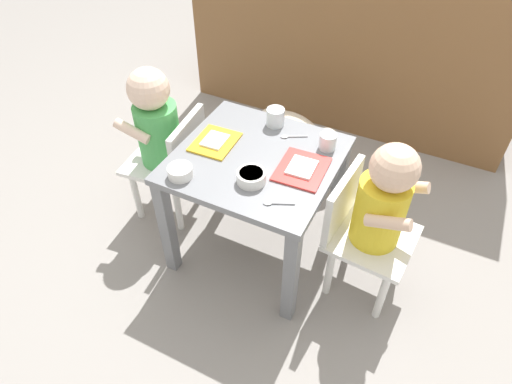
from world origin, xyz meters
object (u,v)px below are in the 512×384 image
Objects in this scene: food_tray_right at (302,169)px; spoon_by_left_tray at (276,203)px; dog at (296,135)px; water_cup_right at (328,142)px; seated_child_left at (160,129)px; veggie_bowl_far at (180,171)px; seated_child_right at (378,206)px; water_cup_left at (275,118)px; food_tray_left at (215,142)px; veggie_bowl_near at (251,177)px; spoon_by_right_tray at (291,136)px; dining_table at (256,176)px.

food_tray_right is 0.19m from spoon_by_left_tray.
dog is 0.56m from water_cup_right.
seated_child_left reaches higher than spoon_by_left_tray.
dog is 2.26× the size of food_tray_right.
seated_child_right is at bearing 18.89° from veggie_bowl_far.
seated_child_left is 10.11× the size of water_cup_left.
veggie_bowl_far is 0.34m from spoon_by_left_tray.
water_cup_right reaches higher than food_tray_left.
veggie_bowl_near is at bearing -119.93° from water_cup_right.
spoon_by_left_tray is (-0.28, -0.19, 0.06)m from seated_child_right.
veggie_bowl_near reaches higher than veggie_bowl_far.
seated_child_left reaches higher than seated_child_right.
dog is 0.46m from water_cup_left.
veggie_bowl_near is at bearing -94.31° from spoon_by_right_tray.
seated_child_left is at bearing 137.85° from veggie_bowl_far.
dining_table is at bearing -83.91° from water_cup_left.
water_cup_left is 0.73× the size of spoon_by_right_tray.
dog is (0.38, 0.51, -0.24)m from seated_child_left.
water_cup_left is (-0.19, 0.20, 0.02)m from food_tray_right.
food_tray_left is at bearing -146.45° from spoon_by_right_tray.
water_cup_right is 0.63× the size of veggie_bowl_near.
spoon_by_right_tray is (0.24, 0.36, -0.02)m from veggie_bowl_far.
seated_child_left is 0.61m from food_tray_right.
veggie_bowl_far is at bearing -42.15° from seated_child_left.
water_cup_right is at bearing 43.28° from veggie_bowl_far.
spoon_by_right_tray is at bearing 105.41° from spoon_by_left_tray.
dining_table is 9.18× the size of water_cup_right.
seated_child_left is 1.57× the size of dog.
dog is 7.24× the size of water_cup_right.
dog is at bearing 53.33° from seated_child_left.
spoon_by_left_tray is 1.02× the size of spoon_by_right_tray.
veggie_bowl_near is at bearing -81.16° from dog.
veggie_bowl_far is (-0.38, -0.36, -0.01)m from water_cup_right.
food_tray_left reaches higher than spoon_by_left_tray.
water_cup_left is 0.10m from spoon_by_right_tray.
veggie_bowl_far is at bearing -159.95° from veggie_bowl_near.
seated_child_right is at bearing 0.36° from food_tray_left.
spoon_by_right_tray reaches higher than dog.
food_tray_right is (0.17, 0.01, 0.10)m from dining_table.
water_cup_right is (0.20, 0.16, 0.11)m from dining_table.
food_tray_left is 0.25m from water_cup_left.
seated_child_right is at bearing -46.92° from dog.
food_tray_left is 1.89× the size of spoon_by_right_tray.
water_cup_right is (-0.24, 0.15, 0.08)m from seated_child_right.
food_tray_left is at bearing 150.22° from spoon_by_left_tray.
food_tray_right is 0.28m from water_cup_left.
spoon_by_left_tray reaches higher than dining_table.
water_cup_right is 0.73× the size of veggie_bowl_far.
dining_table is 5.80× the size of veggie_bowl_near.
veggie_bowl_far is 0.44m from spoon_by_right_tray.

